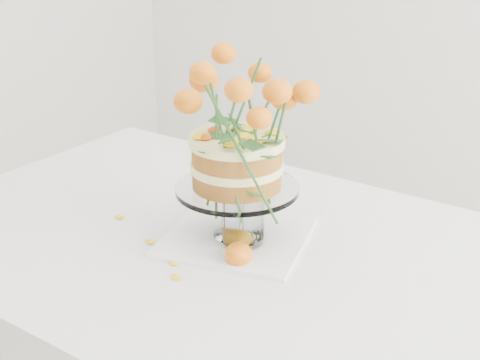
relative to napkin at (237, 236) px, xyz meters
The scene contains 10 objects.
table 0.09m from the napkin, 130.24° to the right, with size 1.43×0.93×0.76m.
napkin is the anchor object (origin of this frame).
cake_stand 0.16m from the napkin, 135.00° to the left, with size 0.26×0.26×0.23m.
rose_vase 0.26m from the napkin, 33.59° to the right, with size 0.32×0.32×0.45m.
loose_rose_near 0.04m from the napkin, 54.10° to the right, with size 0.09×0.06×0.05m.
loose_rose_far 0.12m from the napkin, 53.12° to the right, with size 0.10×0.06×0.05m.
stray_petal_a 0.19m from the napkin, 138.47° to the right, with size 0.03×0.02×0.00m, color yellow.
stray_petal_b 0.17m from the napkin, 104.01° to the right, with size 0.03×0.02×0.00m, color yellow.
stray_petal_c 0.21m from the napkin, 90.33° to the right, with size 0.03×0.02×0.00m, color yellow.
stray_petal_d 0.29m from the napkin, 165.06° to the right, with size 0.03×0.02×0.00m, color yellow.
Camera 1 is at (0.77, -1.03, 1.43)m, focal length 50.00 mm.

